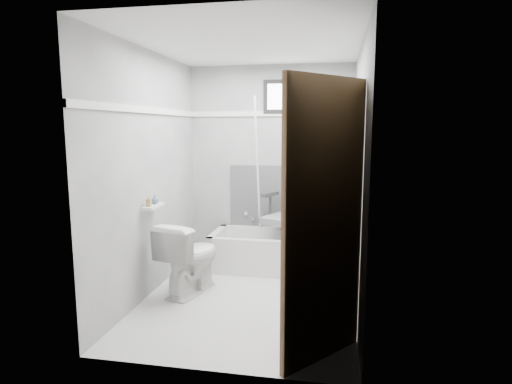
% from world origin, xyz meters
% --- Properties ---
extents(floor, '(2.60, 2.60, 0.00)m').
position_xyz_m(floor, '(0.00, 0.00, 0.00)').
color(floor, white).
rests_on(floor, ground).
extents(ceiling, '(2.60, 2.60, 0.00)m').
position_xyz_m(ceiling, '(0.00, 0.00, 2.40)').
color(ceiling, silver).
rests_on(ceiling, floor).
extents(wall_back, '(2.00, 0.02, 2.40)m').
position_xyz_m(wall_back, '(0.00, 1.30, 1.20)').
color(wall_back, gray).
rests_on(wall_back, floor).
extents(wall_front, '(2.00, 0.02, 2.40)m').
position_xyz_m(wall_front, '(0.00, -1.30, 1.20)').
color(wall_front, gray).
rests_on(wall_front, floor).
extents(wall_left, '(0.02, 2.60, 2.40)m').
position_xyz_m(wall_left, '(-1.00, 0.00, 1.20)').
color(wall_left, gray).
rests_on(wall_left, floor).
extents(wall_right, '(0.02, 2.60, 2.40)m').
position_xyz_m(wall_right, '(1.00, 0.00, 1.20)').
color(wall_right, gray).
rests_on(wall_right, floor).
extents(bathtub, '(1.50, 0.70, 0.42)m').
position_xyz_m(bathtub, '(0.12, 0.93, 0.21)').
color(bathtub, silver).
rests_on(bathtub, floor).
extents(office_chair, '(0.84, 0.84, 1.10)m').
position_xyz_m(office_chair, '(0.29, 0.96, 0.67)').
color(office_chair, slate).
rests_on(office_chair, bathtub).
extents(toilet, '(0.59, 0.82, 0.73)m').
position_xyz_m(toilet, '(-0.62, 0.05, 0.36)').
color(toilet, white).
rests_on(toilet, floor).
extents(door, '(0.78, 0.78, 2.00)m').
position_xyz_m(door, '(0.98, -1.28, 1.00)').
color(door, '#55311F').
rests_on(door, floor).
extents(window, '(0.66, 0.04, 0.40)m').
position_xyz_m(window, '(0.25, 1.29, 2.02)').
color(window, black).
rests_on(window, wall_back).
extents(backerboard, '(1.50, 0.02, 0.78)m').
position_xyz_m(backerboard, '(0.25, 1.29, 0.80)').
color(backerboard, '#4C4C4F').
rests_on(backerboard, wall_back).
extents(trim_back, '(2.00, 0.02, 0.06)m').
position_xyz_m(trim_back, '(0.00, 1.29, 1.82)').
color(trim_back, white).
rests_on(trim_back, wall_back).
extents(trim_left, '(0.02, 2.60, 0.06)m').
position_xyz_m(trim_left, '(-0.99, 0.00, 1.82)').
color(trim_left, white).
rests_on(trim_left, wall_left).
extents(pole, '(0.02, 0.45, 1.91)m').
position_xyz_m(pole, '(-0.11, 1.06, 1.05)').
color(pole, white).
rests_on(pole, bathtub).
extents(shelf, '(0.10, 0.32, 0.02)m').
position_xyz_m(shelf, '(-0.93, -0.09, 0.90)').
color(shelf, silver).
rests_on(shelf, wall_left).
extents(soap_bottle_a, '(0.05, 0.05, 0.10)m').
position_xyz_m(soap_bottle_a, '(-0.94, -0.17, 0.97)').
color(soap_bottle_a, '#A48552').
rests_on(soap_bottle_a, shelf).
extents(soap_bottle_b, '(0.09, 0.09, 0.09)m').
position_xyz_m(soap_bottle_b, '(-0.94, -0.03, 0.96)').
color(soap_bottle_b, '#466181').
rests_on(soap_bottle_b, shelf).
extents(faucet, '(0.26, 0.10, 0.16)m').
position_xyz_m(faucet, '(-0.20, 1.27, 0.55)').
color(faucet, silver).
rests_on(faucet, wall_back).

